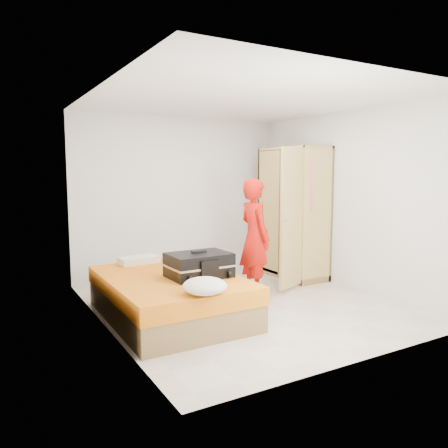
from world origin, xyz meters
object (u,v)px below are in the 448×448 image
bed (170,296)px  round_cushion (205,286)px  person (255,238)px  wardrobe (293,216)px  suitcase (199,265)px

bed → round_cushion: bearing=-90.2°
bed → round_cushion: (-0.00, -0.90, 0.33)m
bed → round_cushion: 0.96m
person → wardrobe: bearing=-58.9°
bed → wardrobe: wardrobe is taller
wardrobe → person: size_ratio=1.30×
suitcase → bed: bearing=140.4°
wardrobe → round_cushion: (-2.51, -1.76, -0.41)m
person → suitcase: (-1.10, -0.49, -0.17)m
bed → person: (1.37, 0.27, 0.56)m
bed → suitcase: bearing=-38.3°
bed → person: size_ratio=1.25×
wardrobe → suitcase: wardrobe is taller
wardrobe → person: bearing=-152.6°
person → suitcase: 1.21m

